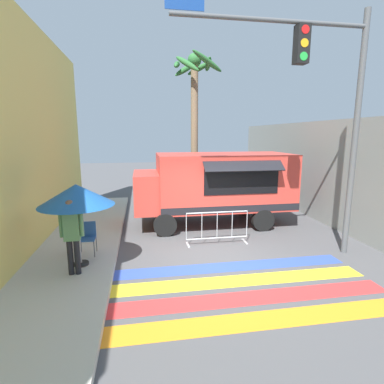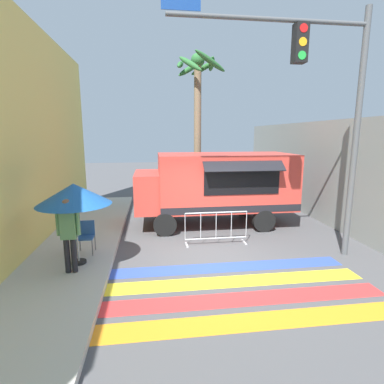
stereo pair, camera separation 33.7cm
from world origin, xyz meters
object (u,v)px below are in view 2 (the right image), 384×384
(food_truck, at_px, (213,183))
(traffic_signal_pole, at_px, (323,91))
(palm_tree, at_px, (197,101))
(patio_umbrella, at_px, (74,194))
(folding_chair, at_px, (86,234))
(barricade_front, at_px, (216,228))
(vendor_person, at_px, (69,231))

(food_truck, bearing_deg, traffic_signal_pole, -58.26)
(traffic_signal_pole, height_order, palm_tree, palm_tree)
(patio_umbrella, xyz_separation_m, palm_tree, (3.99, 6.41, 2.91))
(palm_tree, bearing_deg, patio_umbrella, -121.89)
(patio_umbrella, bearing_deg, folding_chair, 86.02)
(barricade_front, bearing_deg, traffic_signal_pole, -28.19)
(food_truck, xyz_separation_m, patio_umbrella, (-4.12, -3.36, 0.34))
(traffic_signal_pole, relative_size, folding_chair, 7.43)
(patio_umbrella, height_order, folding_chair, patio_umbrella)
(vendor_person, bearing_deg, patio_umbrella, 92.91)
(patio_umbrella, bearing_deg, food_truck, 39.19)
(folding_chair, distance_m, barricade_front, 3.78)
(patio_umbrella, xyz_separation_m, vendor_person, (-0.05, -0.49, -0.76))
(food_truck, relative_size, barricade_front, 2.95)
(patio_umbrella, distance_m, vendor_person, 0.91)
(patio_umbrella, height_order, vendor_person, patio_umbrella)
(food_truck, bearing_deg, vendor_person, -137.26)
(food_truck, bearing_deg, palm_tree, 92.52)
(barricade_front, distance_m, palm_tree, 6.72)
(traffic_signal_pole, distance_m, patio_umbrella, 6.70)
(palm_tree, bearing_deg, food_truck, -87.48)
(traffic_signal_pole, relative_size, barricade_front, 3.31)
(traffic_signal_pole, bearing_deg, patio_umbrella, 179.75)
(traffic_signal_pole, distance_m, palm_tree, 6.82)
(patio_umbrella, height_order, barricade_front, patio_umbrella)
(food_truck, height_order, traffic_signal_pole, traffic_signal_pole)
(food_truck, height_order, barricade_front, food_truck)
(food_truck, xyz_separation_m, palm_tree, (-0.13, 3.05, 3.25))
(traffic_signal_pole, bearing_deg, food_truck, 121.74)
(traffic_signal_pole, relative_size, patio_umbrella, 3.17)
(patio_umbrella, bearing_deg, vendor_person, -95.86)
(folding_chair, height_order, vendor_person, vendor_person)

